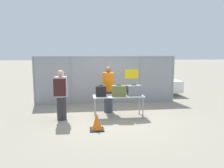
{
  "coord_description": "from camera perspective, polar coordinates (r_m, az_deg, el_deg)",
  "views": [
    {
      "loc": [
        -0.92,
        -7.15,
        2.17
      ],
      "look_at": [
        0.06,
        0.61,
        1.05
      ],
      "focal_mm": 35.0,
      "sensor_mm": 36.0,
      "label": 1
    }
  ],
  "objects": [
    {
      "name": "security_worker_near",
      "position": [
        7.95,
        -0.97,
        -1.26
      ],
      "size": [
        0.42,
        0.42,
        1.68
      ],
      "rotation": [
        0.0,
        0.0,
        2.96
      ],
      "color": "#383D4C",
      "rests_on": "ground_plane"
    },
    {
      "name": "traveler_hooded",
      "position": [
        7.17,
        -13.19,
        -2.32
      ],
      "size": [
        0.4,
        0.62,
        1.63
      ],
      "rotation": [
        0.0,
        0.0,
        -0.24
      ],
      "color": "#2D2D33",
      "rests_on": "ground_plane"
    },
    {
      "name": "suitcase_olive",
      "position": [
        7.29,
        1.81,
        -1.81
      ],
      "size": [
        0.49,
        0.3,
        0.38
      ],
      "color": "#566033",
      "rests_on": "inspection_table"
    },
    {
      "name": "suitcase_grey",
      "position": [
        7.47,
        5.72,
        -1.65
      ],
      "size": [
        0.52,
        0.34,
        0.37
      ],
      "color": "slate",
      "rests_on": "inspection_table"
    },
    {
      "name": "fence_section",
      "position": [
        9.39,
        -1.47,
        1.37
      ],
      "size": [
        6.09,
        0.07,
        2.03
      ],
      "color": "gray",
      "rests_on": "ground_plane"
    },
    {
      "name": "suitcase_black",
      "position": [
        7.33,
        -2.87,
        -1.79
      ],
      "size": [
        0.38,
        0.37,
        0.37
      ],
      "color": "black",
      "rests_on": "inspection_table"
    },
    {
      "name": "utility_trailer",
      "position": [
        11.58,
        10.73,
        -0.58
      ],
      "size": [
        3.29,
        2.32,
        0.76
      ],
      "color": "white",
      "rests_on": "ground_plane"
    },
    {
      "name": "inspection_table",
      "position": [
        7.4,
        1.68,
        -3.59
      ],
      "size": [
        1.71,
        0.6,
        0.73
      ],
      "color": "silver",
      "rests_on": "ground_plane"
    },
    {
      "name": "ground_plane",
      "position": [
        7.53,
        0.12,
        -8.61
      ],
      "size": [
        120.0,
        120.0,
        0.0
      ],
      "primitive_type": "plane",
      "color": "gray"
    },
    {
      "name": "traffic_cone",
      "position": [
        6.27,
        -3.98,
        -9.94
      ],
      "size": [
        0.39,
        0.39,
        0.49
      ],
      "color": "black",
      "rests_on": "ground_plane"
    }
  ]
}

